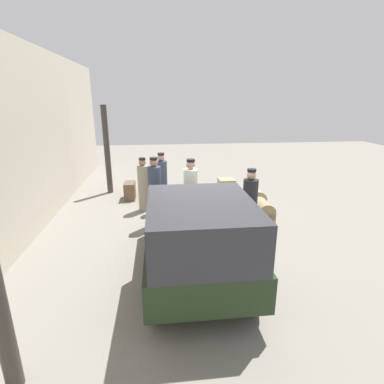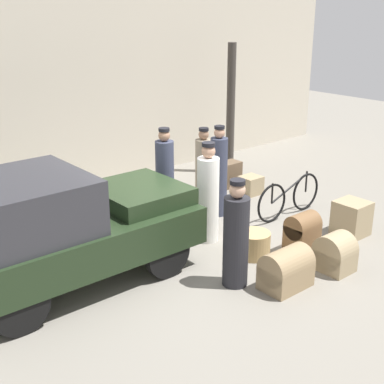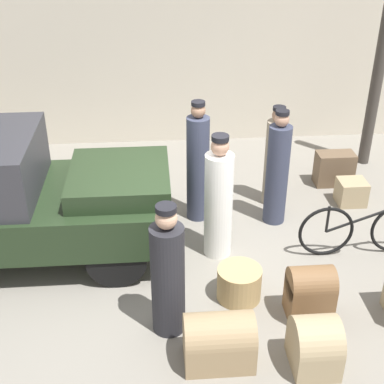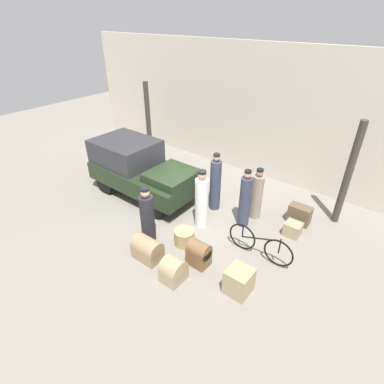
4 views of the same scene
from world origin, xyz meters
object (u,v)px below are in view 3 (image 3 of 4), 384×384
(conductor_in_dark_uniform, at_px, (168,276))
(trunk_umber_medium, at_px, (219,340))
(porter_with_bicycle, at_px, (218,202))
(suitcase_tan_flat, at_px, (334,169))
(bicycle, at_px, (362,229))
(porter_standing_middle, at_px, (275,160))
(porter_lifting_near_truck, at_px, (198,166))
(suitcase_black_upright, at_px, (351,192))
(trunk_barrel_dark, at_px, (315,345))
(trunk_large_brown, at_px, (310,292))
(truck, at_px, (10,193))
(wicker_basket, at_px, (239,283))
(porter_carrying_trunk, at_px, (277,172))

(conductor_in_dark_uniform, distance_m, trunk_umber_medium, 0.85)
(porter_with_bicycle, bearing_deg, suitcase_tan_flat, 39.69)
(bicycle, distance_m, porter_standing_middle, 1.74)
(porter_standing_middle, height_order, trunk_umber_medium, porter_standing_middle)
(porter_with_bicycle, xyz_separation_m, porter_lifting_near_truck, (-0.19, 0.94, 0.06))
(suitcase_black_upright, height_order, trunk_barrel_dark, trunk_barrel_dark)
(porter_standing_middle, xyz_separation_m, trunk_large_brown, (-0.13, -2.59, -0.40))
(truck, xyz_separation_m, trunk_umber_medium, (2.45, -2.12, -0.65))
(porter_standing_middle, distance_m, trunk_large_brown, 2.63)
(porter_with_bicycle, distance_m, suitcase_tan_flat, 2.87)
(bicycle, xyz_separation_m, porter_with_bicycle, (-1.91, 0.17, 0.41))
(wicker_basket, xyz_separation_m, porter_with_bicycle, (-0.15, 0.94, 0.59))
(suitcase_black_upright, distance_m, trunk_barrel_dark, 3.54)
(truck, bearing_deg, wicker_basket, -22.13)
(porter_carrying_trunk, relative_size, porter_standing_middle, 1.09)
(porter_standing_middle, distance_m, trunk_barrel_dark, 3.39)
(wicker_basket, distance_m, suitcase_black_upright, 2.97)
(truck, xyz_separation_m, wicker_basket, (2.81, -1.14, -0.72))
(truck, xyz_separation_m, conductor_in_dark_uniform, (1.95, -1.59, -0.20))
(porter_lifting_near_truck, bearing_deg, bicycle, -27.95)
(porter_standing_middle, bearing_deg, trunk_barrel_dark, -94.77)
(suitcase_tan_flat, bearing_deg, porter_with_bicycle, -140.31)
(porter_lifting_near_truck, bearing_deg, trunk_umber_medium, -90.63)
(conductor_in_dark_uniform, distance_m, porter_carrying_trunk, 2.70)
(suitcase_black_upright, height_order, trunk_large_brown, trunk_large_brown)
(wicker_basket, xyz_separation_m, trunk_large_brown, (0.75, -0.36, 0.13))
(suitcase_black_upright, bearing_deg, trunk_large_brown, -118.76)
(porter_standing_middle, bearing_deg, wicker_basket, -111.50)
(suitcase_tan_flat, bearing_deg, trunk_umber_medium, -122.66)
(wicker_basket, relative_size, conductor_in_dark_uniform, 0.33)
(trunk_umber_medium, bearing_deg, conductor_in_dark_uniform, 132.99)
(trunk_barrel_dark, bearing_deg, trunk_umber_medium, 172.10)
(bicycle, height_order, suitcase_tan_flat, bicycle)
(trunk_umber_medium, bearing_deg, porter_with_bicycle, 83.56)
(trunk_barrel_dark, bearing_deg, trunk_large_brown, 78.50)
(suitcase_tan_flat, distance_m, trunk_umber_medium, 4.42)
(conductor_in_dark_uniform, relative_size, trunk_large_brown, 2.42)
(porter_standing_middle, bearing_deg, suitcase_tan_flat, 24.29)
(truck, height_order, porter_with_bicycle, porter_with_bicycle)
(conductor_in_dark_uniform, relative_size, porter_carrying_trunk, 0.92)
(conductor_in_dark_uniform, xyz_separation_m, porter_carrying_trunk, (1.65, 2.14, 0.08))
(trunk_umber_medium, xyz_separation_m, suitcase_black_upright, (2.47, 3.08, -0.09))
(wicker_basket, relative_size, suitcase_tan_flat, 0.86)
(porter_lifting_near_truck, bearing_deg, suitcase_black_upright, 4.96)
(wicker_basket, distance_m, porter_standing_middle, 2.45)
(porter_with_bicycle, distance_m, suitcase_black_upright, 2.60)
(trunk_umber_medium, xyz_separation_m, trunk_barrel_dark, (0.96, -0.13, -0.01))
(porter_standing_middle, height_order, porter_lifting_near_truck, porter_lifting_near_truck)
(conductor_in_dark_uniform, height_order, trunk_large_brown, conductor_in_dark_uniform)
(porter_lifting_near_truck, height_order, trunk_umber_medium, porter_lifting_near_truck)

